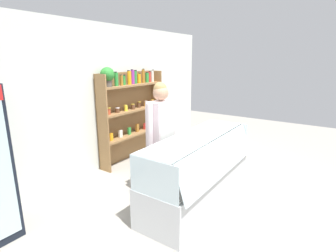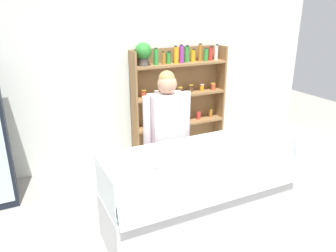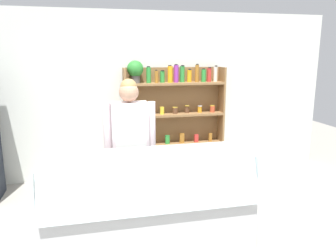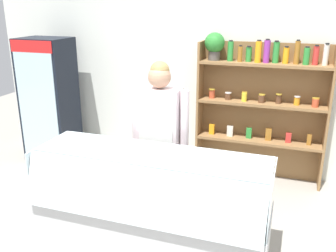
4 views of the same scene
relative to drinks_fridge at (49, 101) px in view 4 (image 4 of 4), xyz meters
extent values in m
plane|color=gray|center=(2.34, -1.54, -0.91)|extent=(12.00, 12.00, 0.00)
cube|color=silver|center=(2.34, 0.57, 0.44)|extent=(6.80, 0.10, 2.70)
cube|color=black|center=(0.00, 0.01, 0.00)|extent=(0.70, 0.54, 1.82)
cube|color=silver|center=(0.00, -0.27, 0.00)|extent=(0.62, 0.01, 1.62)
cube|color=red|center=(0.00, -0.27, 0.82)|extent=(0.66, 0.01, 0.16)
cylinder|color=orange|center=(-0.22, -0.21, -0.58)|extent=(0.07, 0.07, 0.17)
cylinder|color=#9E6623|center=(-0.07, -0.21, -0.57)|extent=(0.06, 0.06, 0.19)
cylinder|color=purple|center=(0.07, -0.21, -0.58)|extent=(0.06, 0.06, 0.16)
cylinder|color=purple|center=(0.22, -0.21, -0.57)|extent=(0.06, 0.06, 0.17)
cylinder|color=#3356B2|center=(-0.19, -0.21, -0.11)|extent=(0.07, 0.07, 0.15)
cylinder|color=#2D8C38|center=(0.00, -0.21, -0.10)|extent=(0.06, 0.06, 0.17)
cylinder|color=#3356B2|center=(0.19, -0.21, -0.09)|extent=(0.06, 0.06, 0.19)
cylinder|color=#3356B2|center=(-0.19, -0.21, 0.37)|extent=(0.06, 0.06, 0.17)
cylinder|color=#3356B2|center=(0.00, -0.21, 0.37)|extent=(0.07, 0.07, 0.17)
cylinder|color=silver|center=(0.19, -0.21, 0.36)|extent=(0.07, 0.07, 0.14)
cube|color=olive|center=(2.99, 0.47, 0.00)|extent=(1.65, 0.02, 1.81)
cube|color=olive|center=(2.18, 0.33, 0.00)|extent=(0.03, 0.28, 1.81)
cube|color=olive|center=(3.81, 0.33, 0.00)|extent=(0.03, 0.28, 1.81)
cube|color=olive|center=(2.99, 0.33, -0.37)|extent=(1.59, 0.28, 0.04)
cube|color=olive|center=(2.99, 0.33, 0.14)|extent=(1.59, 0.28, 0.04)
cube|color=olive|center=(2.99, 0.33, 0.65)|extent=(1.59, 0.28, 0.04)
cylinder|color=#4C4742|center=(2.36, 0.33, 0.72)|extent=(0.15, 0.15, 0.11)
sphere|color=#2B7C2D|center=(2.36, 0.33, 0.89)|extent=(0.26, 0.26, 0.26)
cylinder|color=#2D8C38|center=(2.57, 0.32, 0.79)|extent=(0.07, 0.07, 0.24)
cylinder|color=black|center=(2.57, 0.33, 0.92)|extent=(0.05, 0.05, 0.02)
cylinder|color=#9E6623|center=(2.69, 0.31, 0.76)|extent=(0.06, 0.06, 0.19)
cylinder|color=black|center=(2.69, 0.33, 0.86)|extent=(0.04, 0.04, 0.02)
cylinder|color=#2D8C38|center=(2.79, 0.36, 0.76)|extent=(0.08, 0.08, 0.18)
cylinder|color=black|center=(2.79, 0.33, 0.86)|extent=(0.05, 0.05, 0.02)
cylinder|color=orange|center=(2.91, 0.32, 0.80)|extent=(0.08, 0.08, 0.26)
cylinder|color=black|center=(2.91, 0.33, 0.94)|extent=(0.05, 0.05, 0.02)
cylinder|color=purple|center=(3.01, 0.32, 0.80)|extent=(0.08, 0.08, 0.27)
cylinder|color=black|center=(3.01, 0.33, 0.95)|extent=(0.05, 0.05, 0.02)
cylinder|color=#2D8C38|center=(3.12, 0.35, 0.80)|extent=(0.08, 0.08, 0.26)
cylinder|color=black|center=(3.12, 0.33, 0.93)|extent=(0.05, 0.05, 0.02)
cylinder|color=orange|center=(3.24, 0.35, 0.77)|extent=(0.07, 0.07, 0.20)
cylinder|color=black|center=(3.24, 0.33, 0.87)|extent=(0.05, 0.05, 0.02)
cylinder|color=#9E6623|center=(3.37, 0.34, 0.81)|extent=(0.06, 0.06, 0.28)
cylinder|color=black|center=(3.37, 0.33, 0.95)|extent=(0.04, 0.04, 0.02)
cylinder|color=#2D8C38|center=(3.48, 0.33, 0.77)|extent=(0.08, 0.08, 0.20)
cylinder|color=black|center=(3.48, 0.33, 0.88)|extent=(0.05, 0.05, 0.02)
cylinder|color=red|center=(3.58, 0.35, 0.78)|extent=(0.07, 0.07, 0.22)
cylinder|color=black|center=(3.58, 0.33, 0.90)|extent=(0.05, 0.05, 0.02)
cylinder|color=silver|center=(3.69, 0.35, 0.79)|extent=(0.07, 0.07, 0.25)
cylinder|color=black|center=(3.69, 0.33, 0.92)|extent=(0.04, 0.04, 0.02)
cylinder|color=#BF4C2D|center=(2.35, 0.34, 0.22)|extent=(0.08, 0.08, 0.12)
cylinder|color=gold|center=(2.35, 0.33, 0.28)|extent=(0.08, 0.08, 0.01)
cylinder|color=brown|center=(2.56, 0.34, 0.20)|extent=(0.08, 0.08, 0.08)
cylinder|color=silver|center=(2.56, 0.33, 0.25)|extent=(0.09, 0.09, 0.01)
cylinder|color=yellow|center=(2.78, 0.31, 0.21)|extent=(0.07, 0.07, 0.11)
cylinder|color=gold|center=(2.78, 0.33, 0.27)|extent=(0.07, 0.07, 0.01)
cylinder|color=brown|center=(3.00, 0.32, 0.21)|extent=(0.08, 0.08, 0.10)
cylinder|color=gold|center=(3.00, 0.33, 0.26)|extent=(0.08, 0.08, 0.01)
cylinder|color=brown|center=(3.20, 0.34, 0.22)|extent=(0.07, 0.07, 0.12)
cylinder|color=gold|center=(3.20, 0.33, 0.28)|extent=(0.07, 0.07, 0.01)
cylinder|color=orange|center=(3.43, 0.34, 0.21)|extent=(0.07, 0.07, 0.10)
cylinder|color=silver|center=(3.43, 0.33, 0.27)|extent=(0.07, 0.07, 0.01)
cylinder|color=#BF4C2D|center=(3.64, 0.31, 0.21)|extent=(0.08, 0.08, 0.10)
cylinder|color=gold|center=(3.64, 0.33, 0.27)|extent=(0.08, 0.08, 0.01)
cube|color=orange|center=(2.36, 0.33, -0.28)|extent=(0.07, 0.04, 0.14)
cube|color=silver|center=(2.62, 0.33, -0.27)|extent=(0.08, 0.04, 0.15)
cube|color=#2D8C38|center=(2.87, 0.33, -0.27)|extent=(0.07, 0.04, 0.15)
cube|color=#9E6623|center=(3.12, 0.33, -0.26)|extent=(0.08, 0.04, 0.17)
cube|color=red|center=(3.37, 0.33, -0.28)|extent=(0.07, 0.04, 0.13)
cube|color=#9E6623|center=(3.62, 0.33, -0.28)|extent=(0.05, 0.04, 0.14)
cube|color=silver|center=(2.22, -1.61, -0.63)|extent=(2.17, 0.71, 0.55)
cube|color=white|center=(2.22, -1.61, -0.34)|extent=(2.11, 0.65, 0.03)
cube|color=silver|center=(2.22, -1.95, -0.13)|extent=(2.13, 0.16, 0.47)
cube|color=silver|center=(2.22, -1.56, 0.09)|extent=(2.13, 0.55, 0.01)
cube|color=silver|center=(1.15, -1.61, -0.13)|extent=(0.01, 0.67, 0.45)
cube|color=silver|center=(3.30, -1.61, -0.13)|extent=(0.01, 0.67, 0.45)
cube|color=beige|center=(1.37, -1.52, -0.30)|extent=(0.17, 0.13, 0.05)
cube|color=white|center=(1.37, -1.74, -0.30)|extent=(0.05, 0.03, 0.02)
cube|color=beige|center=(1.71, -1.52, -0.30)|extent=(0.17, 0.14, 0.05)
cube|color=white|center=(1.71, -1.74, -0.30)|extent=(0.05, 0.03, 0.02)
cube|color=tan|center=(2.05, -1.52, -0.30)|extent=(0.16, 0.12, 0.06)
cube|color=white|center=(2.05, -1.74, -0.30)|extent=(0.05, 0.03, 0.02)
cube|color=beige|center=(2.40, -1.52, -0.30)|extent=(0.17, 0.14, 0.04)
cube|color=white|center=(2.40, -1.74, -0.30)|extent=(0.05, 0.03, 0.02)
cube|color=tan|center=(2.74, -1.52, -0.30)|extent=(0.17, 0.14, 0.04)
cube|color=white|center=(2.74, -1.74, -0.30)|extent=(0.05, 0.03, 0.02)
cube|color=beige|center=(3.08, -1.52, -0.30)|extent=(0.16, 0.11, 0.05)
cube|color=white|center=(3.08, -1.74, -0.30)|extent=(0.05, 0.03, 0.02)
cylinder|color=#C1706B|center=(1.32, -1.72, -0.25)|extent=(0.17, 0.17, 0.16)
cylinder|color=#A35B4C|center=(1.54, -1.72, -0.26)|extent=(0.19, 0.14, 0.13)
cylinder|color=#C1706B|center=(1.76, -1.72, -0.25)|extent=(0.18, 0.15, 0.15)
cylinder|color=white|center=(2.77, -1.70, -0.21)|extent=(0.07, 0.07, 0.22)
cylinder|color=white|center=(2.87, -1.70, -0.21)|extent=(0.07, 0.07, 0.22)
cylinder|color=#2D2D38|center=(2.01, -1.03, -0.51)|extent=(0.13, 0.13, 0.81)
cylinder|color=#2D2D38|center=(2.20, -1.03, -0.51)|extent=(0.13, 0.13, 0.81)
cube|color=silver|center=(2.11, -1.03, 0.23)|extent=(0.43, 0.24, 0.67)
cube|color=white|center=(2.11, -1.15, -0.13)|extent=(0.36, 0.01, 1.25)
cylinder|color=silver|center=(1.84, -1.03, 0.26)|extent=(0.09, 0.09, 0.60)
cylinder|color=silver|center=(2.37, -1.03, 0.26)|extent=(0.09, 0.09, 0.60)
sphere|color=tan|center=(2.11, -1.03, 0.68)|extent=(0.23, 0.23, 0.23)
sphere|color=#997A47|center=(2.11, -1.02, 0.74)|extent=(0.19, 0.19, 0.19)
camera|label=1|loc=(-0.95, -3.24, 1.16)|focal=28.00mm
camera|label=2|loc=(0.49, -4.37, 1.52)|focal=35.00mm
camera|label=3|loc=(1.71, -4.80, 1.11)|focal=35.00mm
camera|label=4|loc=(3.38, -4.46, 1.39)|focal=40.00mm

